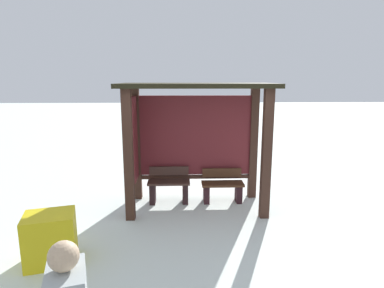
{
  "coord_description": "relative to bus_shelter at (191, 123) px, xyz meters",
  "views": [
    {
      "loc": [
        -0.31,
        -6.42,
        2.67
      ],
      "look_at": [
        -0.09,
        0.14,
        1.33
      ],
      "focal_mm": 30.09,
      "sensor_mm": 36.0,
      "label": 1
    }
  ],
  "objects": [
    {
      "name": "ground_plane",
      "position": [
        0.1,
        -0.19,
        -1.77
      ],
      "size": [
        60.0,
        60.0,
        0.0
      ],
      "primitive_type": "plane",
      "color": "white"
    },
    {
      "name": "bus_shelter",
      "position": [
        0.0,
        0.0,
        0.0
      ],
      "size": [
        3.03,
        1.55,
        2.58
      ],
      "color": "#3D261D",
      "rests_on": "ground"
    },
    {
      "name": "bench_left_inside",
      "position": [
        -0.49,
        0.09,
        -1.42
      ],
      "size": [
        0.91,
        0.38,
        0.77
      ],
      "color": "#422B24",
      "rests_on": "ground"
    },
    {
      "name": "bench_center_inside",
      "position": [
        0.69,
        0.09,
        -1.45
      ],
      "size": [
        0.91,
        0.37,
        0.72
      ],
      "color": "#4C2D1C",
      "rests_on": "ground"
    },
    {
      "name": "grit_bin",
      "position": [
        -2.14,
        -2.21,
        -1.39
      ],
      "size": [
        0.82,
        0.72,
        0.75
      ],
      "primitive_type": "cube",
      "rotation": [
        0.0,
        0.0,
        0.26
      ],
      "color": "yellow",
      "rests_on": "ground"
    }
  ]
}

